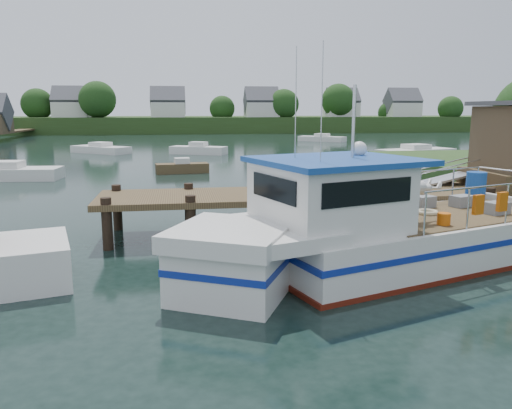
{
  "coord_description": "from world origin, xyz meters",
  "views": [
    {
      "loc": [
        -3.31,
        -16.41,
        4.16
      ],
      "look_at": [
        -1.0,
        -1.5,
        1.3
      ],
      "focal_mm": 35.0,
      "sensor_mm": 36.0,
      "label": 1
    }
  ],
  "objects": [
    {
      "name": "ground_plane",
      "position": [
        0.0,
        0.0,
        0.0
      ],
      "size": [
        160.0,
        160.0,
        0.0
      ],
      "primitive_type": "plane",
      "color": "black"
    },
    {
      "name": "far_shore",
      "position": [
        0.01,
        82.37,
        2.1
      ],
      "size": [
        140.0,
        42.55,
        9.22
      ],
      "color": "#29451C",
      "rests_on": "ground"
    },
    {
      "name": "dock",
      "position": [
        6.51,
        0.01,
        2.24
      ],
      "size": [
        16.6,
        3.0,
        4.78
      ],
      "color": "#4E3D25",
      "rests_on": "ground"
    },
    {
      "name": "lobster_boat",
      "position": [
        1.66,
        -4.43,
        1.03
      ],
      "size": [
        11.59,
        6.35,
        5.66
      ],
      "rotation": [
        0.0,
        0.0,
        0.32
      ],
      "color": "silver",
      "rests_on": "ground"
    },
    {
      "name": "moored_rowboat",
      "position": [
        -3.11,
        17.33,
        0.38
      ],
      "size": [
        3.6,
        1.58,
        1.01
      ],
      "rotation": [
        0.0,
        0.0,
        -0.41
      ],
      "color": "#4E3D25",
      "rests_on": "ground"
    },
    {
      "name": "moored_far",
      "position": [
        15.86,
        49.17,
        0.39
      ],
      "size": [
        6.24,
        5.55,
        1.06
      ],
      "rotation": [
        0.0,
        0.0,
        -0.41
      ],
      "color": "silver",
      "rests_on": "ground"
    },
    {
      "name": "moored_a",
      "position": [
        -13.61,
        15.56,
        0.42
      ],
      "size": [
        6.31,
        2.58,
        1.14
      ],
      "rotation": [
        0.0,
        0.0,
        -0.43
      ],
      "color": "silver",
      "rests_on": "ground"
    },
    {
      "name": "moored_b",
      "position": [
        -1.44,
        31.7,
        0.44
      ],
      "size": [
        5.61,
        3.92,
        1.18
      ],
      "rotation": [
        0.0,
        0.0,
        0.17
      ],
      "color": "silver",
      "rests_on": "ground"
    },
    {
      "name": "moored_c",
      "position": [
        17.75,
        25.73,
        0.43
      ],
      "size": [
        7.75,
        4.49,
        1.16
      ],
      "rotation": [
        0.0,
        0.0,
        0.11
      ],
      "color": "silver",
      "rests_on": "ground"
    },
    {
      "name": "moored_d",
      "position": [
        -10.87,
        34.35,
        0.4
      ],
      "size": [
        6.24,
        5.77,
        1.08
      ],
      "rotation": [
        0.0,
        0.0,
        0.34
      ],
      "color": "silver",
      "rests_on": "ground"
    }
  ]
}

